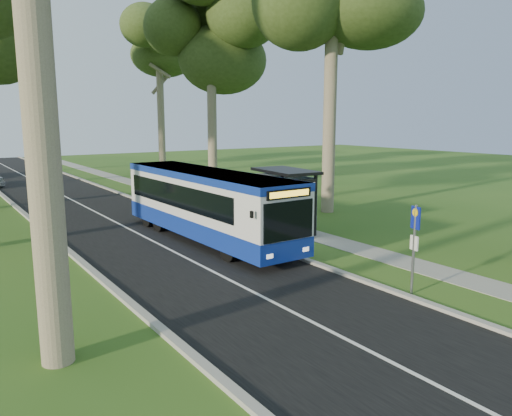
# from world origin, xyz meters

# --- Properties ---
(ground) EXTENTS (120.00, 120.00, 0.00)m
(ground) POSITION_xyz_m (0.00, 0.00, 0.00)
(ground) COLOR #2D571B
(ground) RESTS_ON ground
(road) EXTENTS (7.00, 100.00, 0.02)m
(road) POSITION_xyz_m (-3.50, 10.00, 0.01)
(road) COLOR black
(road) RESTS_ON ground
(kerb_east) EXTENTS (0.25, 100.00, 0.12)m
(kerb_east) POSITION_xyz_m (0.00, 10.00, 0.06)
(kerb_east) COLOR #9E9B93
(kerb_east) RESTS_ON ground
(kerb_west) EXTENTS (0.25, 100.00, 0.12)m
(kerb_west) POSITION_xyz_m (-7.00, 10.00, 0.06)
(kerb_west) COLOR #9E9B93
(kerb_west) RESTS_ON ground
(centre_line) EXTENTS (0.12, 100.00, 0.00)m
(centre_line) POSITION_xyz_m (-3.50, 10.00, 0.02)
(centre_line) COLOR white
(centre_line) RESTS_ON road
(footpath) EXTENTS (1.50, 100.00, 0.02)m
(footpath) POSITION_xyz_m (3.00, 10.00, 0.01)
(footpath) COLOR gray
(footpath) RESTS_ON ground
(bus) EXTENTS (2.59, 11.46, 3.03)m
(bus) POSITION_xyz_m (-1.36, 4.06, 1.57)
(bus) COLOR silver
(bus) RESTS_ON ground
(bus_stop_sign) EXTENTS (0.13, 0.38, 2.75)m
(bus_stop_sign) POSITION_xyz_m (0.43, -5.55, 1.70)
(bus_stop_sign) COLOR gray
(bus_stop_sign) RESTS_ON ground
(bus_shelter) EXTENTS (2.18, 3.59, 2.94)m
(bus_shelter) POSITION_xyz_m (2.57, 2.88, 2.08)
(bus_shelter) COLOR black
(bus_shelter) RESTS_ON ground
(litter_bin) EXTENTS (0.52, 0.52, 0.90)m
(litter_bin) POSITION_xyz_m (0.84, 4.31, 0.46)
(litter_bin) COLOR black
(litter_bin) RESTS_ON ground
(tree_east_c) EXTENTS (5.20, 5.20, 15.57)m
(tree_east_c) POSITION_xyz_m (6.80, 18.00, 11.53)
(tree_east_c) COLOR #7A6B56
(tree_east_c) RESTS_ON ground
(tree_east_d) EXTENTS (5.20, 5.20, 14.66)m
(tree_east_d) POSITION_xyz_m (8.00, 30.00, 10.86)
(tree_east_d) COLOR #7A6B56
(tree_east_d) RESTS_ON ground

